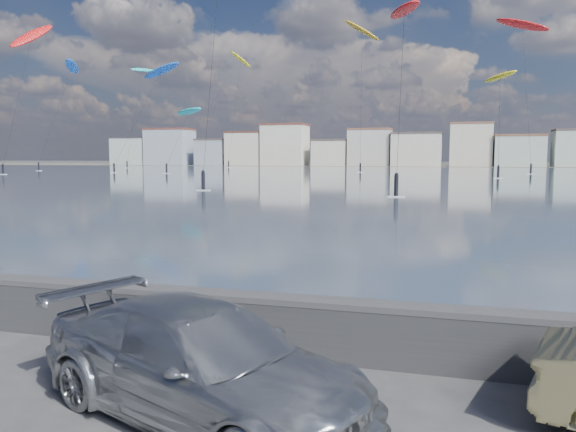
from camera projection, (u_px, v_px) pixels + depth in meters
name	position (u px, v px, depth m)	size (l,w,h in m)	color
ground	(125.00, 420.00, 7.06)	(700.00, 700.00, 0.00)	#333335
bay_water	(423.00, 176.00, 94.61)	(500.00, 177.00, 0.00)	#35465A
far_shore_strip	(436.00, 166.00, 198.43)	(500.00, 60.00, 0.00)	#4C473D
seawall	(211.00, 316.00, 9.58)	(400.00, 0.36, 1.08)	#28282B
far_buildings	(440.00, 148.00, 184.04)	(240.79, 13.26, 14.60)	#B7C6BC
car_silver	(201.00, 362.00, 7.07)	(2.00, 4.92, 1.43)	#ADAFB3
kitesurfer_2	(189.00, 112.00, 115.62)	(10.18, 14.73, 13.35)	#19BFBF
kitesurfer_3	(522.00, 26.00, 108.82)	(10.48, 11.90, 31.20)	red
kitesurfer_4	(362.00, 32.00, 119.38)	(8.20, 9.39, 32.73)	#BF8C19
kitesurfer_6	(500.00, 78.00, 89.58)	(6.25, 12.89, 16.99)	yellow
kitesurfer_7	(161.00, 71.00, 121.57)	(10.41, 17.12, 23.83)	blue
kitesurfer_9	(71.00, 68.00, 134.55)	(5.03, 15.93, 26.66)	blue
kitesurfer_12	(241.00, 61.00, 165.85)	(6.36, 10.88, 34.32)	yellow
kitesurfer_13	(32.00, 37.00, 109.32)	(5.74, 15.89, 30.44)	red
kitesurfer_14	(142.00, 71.00, 167.75)	(6.26, 19.11, 30.26)	#19BFBF
kitesurfer_15	(404.00, 12.00, 58.47)	(4.99, 20.38, 19.41)	red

